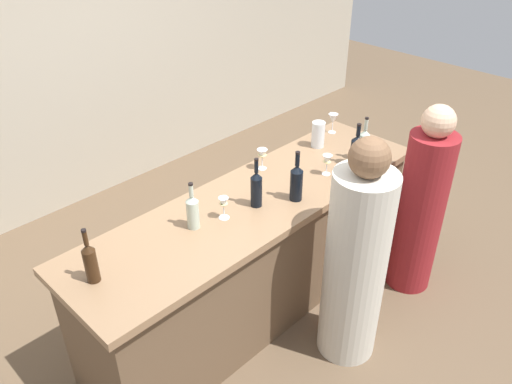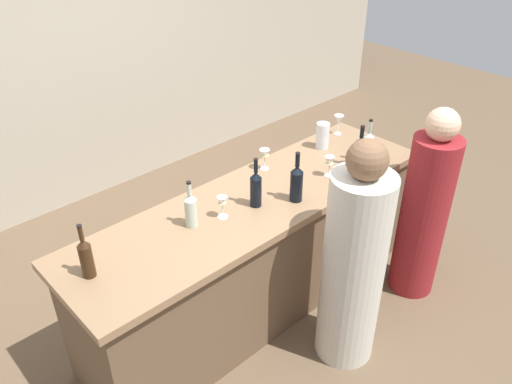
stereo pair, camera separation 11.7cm
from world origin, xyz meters
The scene contains 16 objects.
ground_plane centered at (0.00, 0.00, 0.00)m, with size 12.00×12.00×0.00m, color brown.
back_wall centered at (0.00, 2.20, 1.40)m, with size 8.00×0.10×2.80m, color #B2A893.
bar_counter centered at (0.00, 0.00, 0.46)m, with size 2.58×0.72×0.91m.
wine_bottle_leftmost_amber_brown centered at (-1.11, 0.05, 1.03)m, with size 0.07×0.07×0.32m.
wine_bottle_second_left_clear_pale centered at (-0.47, 0.05, 1.02)m, with size 0.07×0.07×0.30m.
wine_bottle_center_near_black centered at (-0.05, -0.05, 1.04)m, with size 0.07×0.07×0.33m.
wine_bottle_second_right_near_black centered at (0.17, -0.18, 1.04)m, with size 0.08×0.08×0.33m.
wine_bottle_rightmost_near_black centered at (0.80, -0.18, 1.03)m, with size 0.08×0.08×0.31m.
wine_bottle_far_right_clear_pale centered at (0.90, -0.17, 1.03)m, with size 0.07×0.07×0.32m.
wine_glass_near_left centered at (0.55, -0.12, 1.01)m, with size 0.07×0.07×0.15m.
wine_glass_near_center centered at (-0.28, -0.01, 1.01)m, with size 0.06×0.06×0.14m.
wine_glass_near_right centered at (0.30, 0.24, 1.02)m, with size 0.07×0.07×0.15m.
wine_glass_far_left centered at (1.10, 0.25, 1.02)m, with size 0.07×0.07×0.16m.
water_pitcher centered at (0.84, 0.18, 1.01)m, with size 0.10×0.10×0.19m.
person_left_guest centered at (0.15, -0.68, 0.70)m, with size 0.39×0.39×1.52m.
person_center_guest centered at (1.00, -0.64, 0.67)m, with size 0.40×0.40×1.43m.
Camera 1 is at (-1.94, -1.91, 2.68)m, focal length 36.25 mm.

